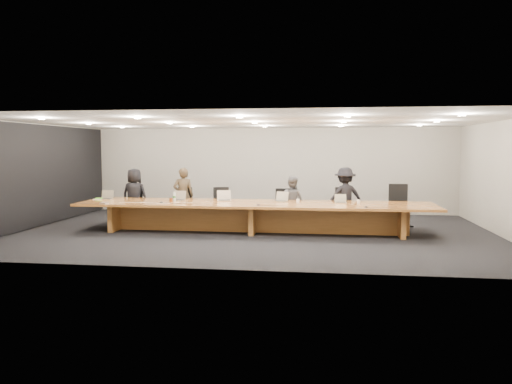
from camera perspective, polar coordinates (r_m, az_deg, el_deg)
ground at (r=12.76m, az=-0.18°, el=-4.59°), size 12.00×12.00×0.00m
back_wall at (r=16.57m, az=1.75°, el=2.48°), size 12.00×0.02×2.80m
left_wall_panel at (r=14.66m, az=-23.84°, el=1.62°), size 0.08×7.84×2.74m
conference_table at (r=12.68m, az=-0.19°, el=-2.27°), size 9.00×1.80×0.75m
chair_far_left at (r=14.76m, az=-13.97°, el=-1.29°), size 0.59×0.59×1.10m
chair_left at (r=14.33m, az=-8.53°, el=-1.48°), size 0.67×0.67×1.05m
chair_mid_left at (r=14.02m, az=-3.95°, el=-1.56°), size 0.66×0.66×1.06m
chair_mid_right at (r=13.91m, az=3.03°, el=-1.67°), size 0.54×0.54×1.03m
chair_right at (r=13.79m, az=9.72°, el=-1.68°), size 0.68×0.68×1.08m
chair_far_right at (r=13.92m, az=16.01°, el=-1.51°), size 0.62×0.62×1.19m
person_a at (r=14.80m, az=-13.71°, el=-0.37°), size 0.79×0.54×1.56m
person_b at (r=14.32m, az=-8.30°, el=-0.40°), size 0.64×0.49×1.59m
person_c at (r=13.71m, az=4.12°, el=-1.06°), size 0.80×0.71×1.37m
person_d at (r=13.79m, az=10.13°, el=-0.57°), size 1.18×0.89×1.62m
laptop_a at (r=14.08m, az=-16.78°, el=-0.30°), size 0.33×0.25×0.26m
laptop_b at (r=13.39m, az=-8.89°, el=-0.40°), size 0.37×0.29×0.26m
laptop_c at (r=13.15m, az=-3.66°, el=-0.40°), size 0.42×0.35×0.28m
laptop_d at (r=12.94m, az=2.81°, el=-0.52°), size 0.40×0.34×0.27m
laptop_e at (r=12.80m, az=9.66°, el=-0.73°), size 0.30×0.23×0.23m
water_bottle at (r=13.15m, az=-9.33°, el=-0.56°), size 0.09×0.09×0.24m
amber_mug at (r=13.06m, az=-9.69°, el=-0.90°), size 0.08×0.08×0.10m
paper_cup_near at (r=12.63m, az=4.82°, el=-1.04°), size 0.12×0.12×0.10m
paper_cup_far at (r=12.71m, az=11.63°, el=-1.09°), size 0.11×0.11×0.10m
notepad at (r=14.14m, az=-17.54°, el=-0.79°), size 0.27×0.23×0.01m
lime_gadget at (r=14.13m, az=-17.51°, el=-0.71°), size 0.19×0.13×0.03m
av_box at (r=13.01m, az=-16.95°, el=-1.23°), size 0.23×0.20×0.03m
mic_left at (r=12.85m, az=-10.77°, el=-1.17°), size 0.14×0.14×0.03m
mic_center at (r=12.10m, az=0.30°, el=-1.46°), size 0.15×0.15×0.03m
mic_right at (r=11.95m, az=12.49°, el=-1.67°), size 0.13×0.13×0.03m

